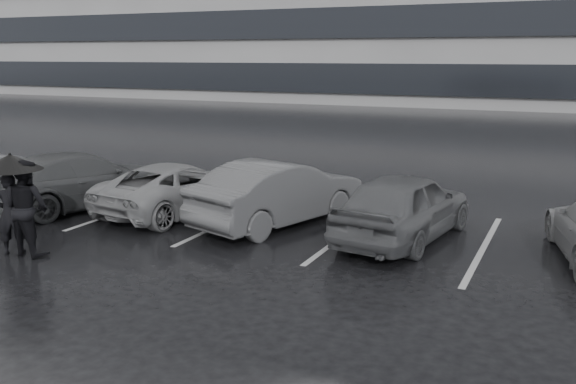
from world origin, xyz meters
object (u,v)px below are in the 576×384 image
(car_west_a, at_px, (279,193))
(car_west_c, at_px, (81,180))
(car_main, at_px, (404,206))
(car_west_d, at_px, (1,175))
(car_west_b, at_px, (178,188))
(pedestrian_left, at_px, (10,214))
(pedestrian_right, at_px, (26,207))

(car_west_a, relative_size, car_west_c, 0.92)
(car_main, relative_size, car_west_a, 0.95)
(car_west_a, height_order, car_west_d, car_west_a)
(car_main, relative_size, car_west_c, 0.88)
(car_west_b, bearing_deg, car_west_d, 14.51)
(car_west_b, bearing_deg, car_west_c, 21.42)
(pedestrian_left, bearing_deg, car_west_d, -80.28)
(car_main, relative_size, pedestrian_right, 2.28)
(car_west_c, height_order, pedestrian_right, pedestrian_right)
(car_west_d, bearing_deg, car_west_b, -170.70)
(car_west_b, relative_size, pedestrian_right, 2.36)
(car_west_c, bearing_deg, car_west_d, 19.14)
(car_west_d, height_order, pedestrian_right, pedestrian_right)
(car_main, xyz_separation_m, car_west_c, (-7.98, -0.52, -0.02))
(car_main, height_order, car_west_b, car_main)
(car_west_b, height_order, car_west_c, car_west_c)
(car_west_a, distance_m, car_west_d, 7.89)
(car_west_a, bearing_deg, car_west_b, 17.76)
(pedestrian_right, bearing_deg, car_main, -144.20)
(car_west_b, relative_size, pedestrian_left, 2.76)
(car_west_c, xyz_separation_m, pedestrian_right, (1.78, -3.40, 0.23))
(car_main, distance_m, pedestrian_right, 7.33)
(pedestrian_left, bearing_deg, car_main, 171.30)
(car_main, relative_size, pedestrian_left, 2.66)
(car_west_c, bearing_deg, car_west_a, -154.41)
(car_west_d, bearing_deg, car_west_a, -172.86)
(car_west_a, xyz_separation_m, car_west_c, (-5.14, -0.58, -0.03))
(car_west_a, relative_size, car_west_d, 1.21)
(car_main, bearing_deg, pedestrian_right, 40.54)
(car_main, relative_size, car_west_d, 1.15)
(car_west_a, distance_m, car_west_b, 2.68)
(car_west_d, xyz_separation_m, pedestrian_left, (4.20, -3.51, 0.19))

